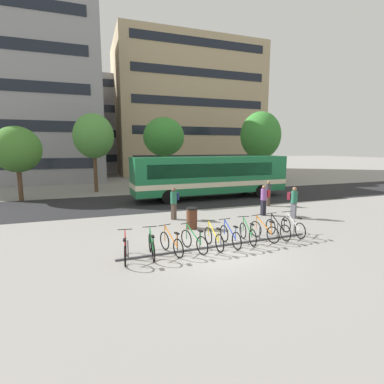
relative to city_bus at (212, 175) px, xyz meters
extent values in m
plane|color=gray|center=(-4.37, -10.66, -1.78)|extent=(200.00, 200.00, 0.00)
cube|color=#232326|center=(-4.37, 0.00, -1.77)|extent=(80.00, 7.20, 0.01)
cube|color=#196B3D|center=(-0.06, 0.00, 0.07)|extent=(12.06, 2.84, 2.70)
cube|color=beige|center=(-0.06, 0.00, -0.58)|extent=(12.08, 2.86, 0.36)
cube|color=black|center=(5.39, 0.13, 1.20)|extent=(1.06, 2.32, 0.40)
cube|color=black|center=(5.92, 0.14, 0.34)|extent=(0.13, 2.19, 1.40)
cube|color=black|center=(-0.39, 1.24, 0.48)|extent=(9.84, 0.30, 0.97)
cube|color=black|center=(-0.33, -1.25, 0.48)|extent=(9.84, 0.30, 0.97)
cylinder|color=black|center=(3.63, 1.24, -1.28)|extent=(1.01, 0.32, 1.00)
cylinder|color=black|center=(3.68, -1.07, -1.28)|extent=(1.01, 0.32, 1.00)
cylinder|color=black|center=(-3.81, 1.06, -1.28)|extent=(1.01, 0.32, 1.00)
cylinder|color=black|center=(-3.75, -1.25, -1.28)|extent=(1.01, 0.32, 1.00)
cube|color=#47474C|center=(-4.03, -10.28, -1.75)|extent=(8.21, 0.45, 0.06)
cylinder|color=#47474C|center=(-7.67, -10.44, -1.43)|extent=(0.04, 0.04, 0.70)
cylinder|color=#47474C|center=(-6.76, -10.40, -1.43)|extent=(0.04, 0.04, 0.70)
cylinder|color=#47474C|center=(-5.85, -10.36, -1.43)|extent=(0.04, 0.04, 0.70)
cylinder|color=#47474C|center=(-4.94, -10.32, -1.43)|extent=(0.04, 0.04, 0.70)
cylinder|color=#47474C|center=(-4.03, -10.28, -1.43)|extent=(0.04, 0.04, 0.70)
cylinder|color=#47474C|center=(-3.12, -10.24, -1.43)|extent=(0.04, 0.04, 0.70)
cylinder|color=#47474C|center=(-2.20, -10.20, -1.43)|extent=(0.04, 0.04, 0.70)
cylinder|color=#47474C|center=(-1.29, -10.16, -1.43)|extent=(0.04, 0.04, 0.70)
cylinder|color=#47474C|center=(-0.38, -10.11, -1.43)|extent=(0.04, 0.04, 0.70)
torus|color=black|center=(-7.71, -10.01, -1.42)|extent=(0.14, 0.70, 0.70)
torus|color=black|center=(-7.84, -11.02, -1.42)|extent=(0.14, 0.70, 0.70)
cube|color=red|center=(-7.77, -10.50, -1.11)|extent=(0.15, 0.92, 0.58)
cylinder|color=red|center=(-7.83, -10.92, -1.16)|extent=(0.03, 0.03, 0.55)
cube|color=black|center=(-7.83, -10.92, -0.90)|extent=(0.13, 0.23, 0.05)
cylinder|color=red|center=(-7.71, -10.03, -1.11)|extent=(0.04, 0.04, 0.65)
cylinder|color=black|center=(-7.71, -10.03, -0.80)|extent=(0.52, 0.10, 0.03)
torus|color=black|center=(-6.80, -9.95, -1.42)|extent=(0.10, 0.71, 0.70)
torus|color=black|center=(-6.88, -10.97, -1.42)|extent=(0.10, 0.71, 0.70)
cube|color=#1E7F38|center=(-6.84, -10.44, -1.11)|extent=(0.11, 0.92, 0.58)
cylinder|color=#1E7F38|center=(-6.88, -10.87, -1.16)|extent=(0.03, 0.03, 0.55)
cube|color=black|center=(-6.88, -10.87, -0.90)|extent=(0.12, 0.23, 0.05)
cylinder|color=#1E7F38|center=(-6.80, -9.97, -1.11)|extent=(0.03, 0.03, 0.65)
cylinder|color=black|center=(-6.80, -9.97, -0.80)|extent=(0.52, 0.07, 0.03)
torus|color=black|center=(-6.23, -9.90, -1.42)|extent=(0.22, 0.69, 0.70)
torus|color=black|center=(-5.97, -10.89, -1.42)|extent=(0.22, 0.69, 0.70)
cube|color=orange|center=(-6.11, -10.38, -1.11)|extent=(0.26, 0.90, 0.58)
cylinder|color=orange|center=(-6.00, -10.79, -1.16)|extent=(0.04, 0.04, 0.55)
cube|color=black|center=(-6.00, -10.79, -0.90)|extent=(0.15, 0.24, 0.05)
cylinder|color=orange|center=(-6.22, -9.92, -1.11)|extent=(0.04, 0.04, 0.65)
cylinder|color=black|center=(-6.22, -9.92, -0.80)|extent=(0.51, 0.16, 0.03)
torus|color=black|center=(-5.36, -9.92, -1.42)|extent=(0.24, 0.69, 0.70)
torus|color=black|center=(-5.07, -10.90, -1.42)|extent=(0.24, 0.69, 0.70)
cube|color=#1E7F38|center=(-5.22, -10.39, -1.11)|extent=(0.29, 0.89, 0.58)
cylinder|color=#1E7F38|center=(-5.10, -10.80, -1.16)|extent=(0.04, 0.04, 0.55)
cube|color=black|center=(-5.10, -10.80, -0.90)|extent=(0.16, 0.24, 0.05)
cylinder|color=#1E7F38|center=(-5.35, -9.94, -1.11)|extent=(0.04, 0.04, 0.65)
cylinder|color=black|center=(-5.35, -9.94, -0.80)|extent=(0.51, 0.17, 0.03)
torus|color=black|center=(-4.40, -9.85, -1.42)|extent=(0.07, 0.71, 0.70)
torus|color=black|center=(-4.36, -10.87, -1.42)|extent=(0.07, 0.71, 0.70)
cube|color=yellow|center=(-4.38, -10.34, -1.11)|extent=(0.06, 0.92, 0.58)
cylinder|color=yellow|center=(-4.37, -10.77, -1.16)|extent=(0.03, 0.03, 0.55)
cube|color=black|center=(-4.37, -10.77, -0.90)|extent=(0.11, 0.22, 0.05)
cylinder|color=yellow|center=(-4.40, -9.87, -1.11)|extent=(0.03, 0.03, 0.65)
cylinder|color=black|center=(-4.40, -9.87, -0.80)|extent=(0.52, 0.05, 0.03)
torus|color=black|center=(-3.67, -9.82, -1.42)|extent=(0.07, 0.71, 0.70)
torus|color=black|center=(-3.63, -10.84, -1.42)|extent=(0.07, 0.71, 0.70)
cube|color=#1E3DB2|center=(-3.65, -10.31, -1.11)|extent=(0.07, 0.92, 0.58)
cylinder|color=#1E3DB2|center=(-3.63, -10.74, -1.16)|extent=(0.03, 0.03, 0.55)
cube|color=black|center=(-3.63, -10.74, -0.90)|extent=(0.11, 0.22, 0.05)
cylinder|color=#1E3DB2|center=(-3.67, -9.84, -1.11)|extent=(0.03, 0.03, 0.65)
cylinder|color=black|center=(-3.67, -9.84, -0.80)|extent=(0.52, 0.05, 0.03)
torus|color=black|center=(-2.72, -9.71, -1.42)|extent=(0.13, 0.70, 0.70)
torus|color=black|center=(-2.85, -10.72, -1.42)|extent=(0.13, 0.70, 0.70)
cube|color=#1E7F38|center=(-2.78, -10.19, -1.11)|extent=(0.15, 0.92, 0.58)
cylinder|color=#1E7F38|center=(-2.84, -10.62, -1.16)|extent=(0.03, 0.03, 0.55)
cube|color=black|center=(-2.84, -10.62, -0.90)|extent=(0.13, 0.23, 0.05)
cylinder|color=#1E7F38|center=(-2.72, -9.73, -1.11)|extent=(0.04, 0.04, 0.65)
cylinder|color=black|center=(-2.72, -9.73, -0.80)|extent=(0.52, 0.09, 0.03)
torus|color=black|center=(-2.07, -9.67, -1.42)|extent=(0.18, 0.70, 0.70)
torus|color=black|center=(-1.87, -10.67, -1.42)|extent=(0.18, 0.70, 0.70)
cube|color=orange|center=(-1.97, -10.15, -1.11)|extent=(0.21, 0.91, 0.58)
cylinder|color=orange|center=(-1.89, -10.57, -1.16)|extent=(0.04, 0.04, 0.55)
cube|color=black|center=(-1.89, -10.57, -0.90)|extent=(0.14, 0.23, 0.05)
cylinder|color=orange|center=(-2.06, -9.68, -1.11)|extent=(0.04, 0.04, 0.65)
cylinder|color=black|center=(-2.06, -9.68, -0.80)|extent=(0.52, 0.13, 0.03)
torus|color=black|center=(-1.23, -9.57, -1.42)|extent=(0.06, 0.70, 0.70)
torus|color=black|center=(-1.20, -10.59, -1.42)|extent=(0.06, 0.70, 0.70)
cube|color=black|center=(-1.22, -10.06, -1.11)|extent=(0.06, 0.92, 0.58)
cylinder|color=black|center=(-1.21, -10.49, -1.16)|extent=(0.03, 0.03, 0.55)
cube|color=black|center=(-1.21, -10.49, -0.90)|extent=(0.11, 0.22, 0.05)
cylinder|color=black|center=(-1.23, -9.59, -1.11)|extent=(0.03, 0.03, 0.65)
cylinder|color=black|center=(-1.23, -9.59, -0.80)|extent=(0.52, 0.04, 0.03)
torus|color=black|center=(-0.37, -9.53, -1.42)|extent=(0.07, 0.71, 0.70)
torus|color=black|center=(-0.41, -10.55, -1.42)|extent=(0.07, 0.71, 0.70)
cube|color=silver|center=(-0.39, -10.02, -1.11)|extent=(0.06, 0.92, 0.58)
cylinder|color=silver|center=(-0.41, -10.45, -1.16)|extent=(0.03, 0.03, 0.55)
cube|color=black|center=(-0.41, -10.45, -0.90)|extent=(0.11, 0.22, 0.05)
cylinder|color=silver|center=(-0.38, -9.55, -1.11)|extent=(0.03, 0.03, 0.65)
cylinder|color=black|center=(-0.38, -9.55, -0.80)|extent=(0.52, 0.05, 0.03)
cube|color=#47382D|center=(2.36, -4.06, -1.36)|extent=(0.25, 0.30, 0.83)
cylinder|color=#333338|center=(2.36, -4.06, -0.63)|extent=(0.41, 0.41, 0.64)
sphere|color=#936B4C|center=(2.36, -4.06, -0.20)|extent=(0.22, 0.22, 0.22)
cube|color=slate|center=(2.42, -3.81, -0.60)|extent=(0.31, 0.24, 0.40)
cube|color=#565660|center=(1.71, -7.45, -1.34)|extent=(0.30, 0.32, 0.87)
cylinder|color=#23664C|center=(1.71, -7.45, -0.58)|extent=(0.46, 0.46, 0.66)
sphere|color=#936B4C|center=(1.71, -7.45, -0.14)|extent=(0.22, 0.22, 0.22)
cube|color=maroon|center=(1.59, -7.22, -0.55)|extent=(0.33, 0.29, 0.40)
cube|color=#47382D|center=(-4.60, -5.48, -1.34)|extent=(0.33, 0.32, 0.88)
cylinder|color=#23664C|center=(-4.60, -5.48, -0.58)|extent=(0.48, 0.48, 0.65)
sphere|color=brown|center=(-4.60, -5.48, -0.14)|extent=(0.22, 0.22, 0.22)
cube|color=navy|center=(-4.40, -5.31, -0.54)|extent=(0.32, 0.33, 0.40)
cube|color=black|center=(0.55, -6.27, -1.33)|extent=(0.29, 0.25, 0.89)
cylinder|color=#7F4C93|center=(0.55, -6.27, -0.56)|extent=(0.40, 0.40, 0.65)
sphere|color=#936B4C|center=(0.55, -6.27, -0.12)|extent=(0.22, 0.22, 0.22)
cube|color=#B21E23|center=(0.80, -6.22, -0.53)|extent=(0.23, 0.31, 0.40)
cylinder|color=#4C2819|center=(-4.27, -7.49, -1.30)|extent=(0.52, 0.52, 0.95)
cylinder|color=black|center=(-4.27, -7.49, -0.79)|extent=(0.55, 0.55, 0.08)
cylinder|color=brown|center=(-1.72, 8.06, -0.12)|extent=(0.32, 0.32, 3.30)
ellipsoid|color=#388433|center=(-1.72, 8.06, 3.14)|extent=(4.05, 4.05, 3.80)
cylinder|color=brown|center=(-13.66, 3.63, -0.60)|extent=(0.32, 0.32, 2.35)
ellipsoid|color=#427A2D|center=(-13.66, 3.63, 1.97)|extent=(3.31, 3.31, 3.30)
cylinder|color=brown|center=(-8.35, 6.23, -0.16)|extent=(0.32, 0.32, 3.24)
ellipsoid|color=#4C8E3D|center=(-8.35, 6.23, 3.07)|extent=(3.39, 3.39, 3.79)
cylinder|color=brown|center=(9.22, 7.84, -0.28)|extent=(0.32, 0.32, 3.00)
ellipsoid|color=#388433|center=(9.22, 7.84, 3.42)|extent=(4.43, 4.43, 5.17)
cube|color=gray|center=(-17.27, 18.20, 7.57)|extent=(20.36, 11.69, 18.70)
cube|color=tan|center=(5.90, 24.23, 7.79)|extent=(21.33, 13.34, 19.13)
cube|color=black|center=(5.90, 17.53, 0.52)|extent=(18.77, 0.06, 1.10)
cube|color=black|center=(5.90, 17.53, 4.35)|extent=(18.77, 0.06, 1.10)
cube|color=black|center=(5.90, 17.53, 8.17)|extent=(18.77, 0.06, 1.10)
cube|color=black|center=(5.90, 17.53, 12.00)|extent=(18.77, 0.06, 1.10)
cube|color=black|center=(5.90, 17.53, 15.82)|extent=(18.77, 0.06, 1.10)
cube|color=gray|center=(-8.35, 32.26, 5.61)|extent=(16.90, 12.54, 14.77)
cube|color=black|center=(-8.35, 25.96, 0.44)|extent=(14.87, 0.06, 1.10)
cube|color=black|center=(-8.35, 25.96, 4.13)|extent=(14.87, 0.06, 1.10)
cube|color=black|center=(-8.35, 25.96, 7.83)|extent=(14.87, 0.06, 1.10)
cube|color=black|center=(-8.35, 25.96, 11.52)|extent=(14.87, 0.06, 1.10)
camera|label=1|loc=(-8.78, -20.28, 2.12)|focal=27.01mm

